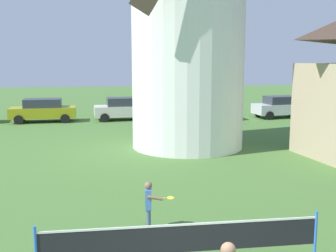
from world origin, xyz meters
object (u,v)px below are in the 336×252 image
at_px(tennis_net, 182,238).
at_px(parked_car_silver, 281,106).
at_px(parked_car_mustard, 43,110).
at_px(parked_car_blue, 205,109).
at_px(player_far, 149,203).
at_px(parked_car_cream, 124,108).

height_order(tennis_net, parked_car_silver, parked_car_silver).
bearing_deg(parked_car_silver, parked_car_mustard, 179.26).
relative_size(parked_car_mustard, parked_car_blue, 0.97).
bearing_deg(parked_car_mustard, player_far, -74.12).
bearing_deg(parked_car_blue, parked_car_cream, 170.81).
relative_size(parked_car_mustard, parked_car_cream, 1.06).
relative_size(tennis_net, player_far, 4.55).
distance_m(parked_car_mustard, parked_car_silver, 16.72).
bearing_deg(player_far, parked_car_cream, 89.95).
xyz_separation_m(parked_car_mustard, parked_car_cream, (5.40, 0.19, -0.00)).
distance_m(tennis_net, player_far, 2.12).
distance_m(player_far, parked_car_cream, 19.11).
relative_size(tennis_net, parked_car_silver, 1.39).
height_order(player_far, parked_car_mustard, parked_car_mustard).
bearing_deg(parked_car_cream, parked_car_mustard, -178.03).
bearing_deg(parked_car_mustard, parked_car_blue, -3.73).
distance_m(parked_car_mustard, parked_car_blue, 11.00).
relative_size(player_far, parked_car_blue, 0.27).
height_order(tennis_net, parked_car_cream, parked_car_cream).
distance_m(parked_car_blue, parked_car_silver, 5.76).
distance_m(parked_car_cream, parked_car_blue, 5.64).
bearing_deg(player_far, parked_car_blue, 72.93).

